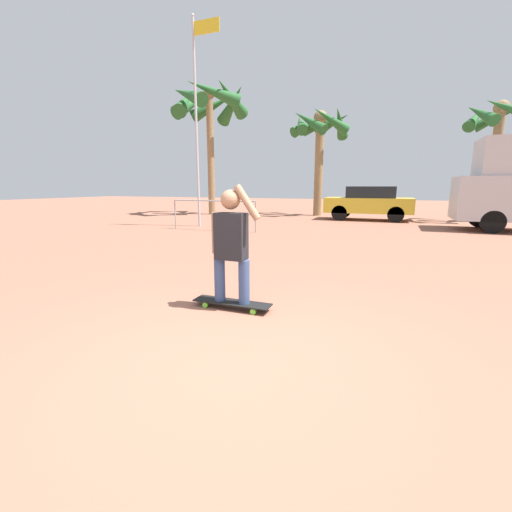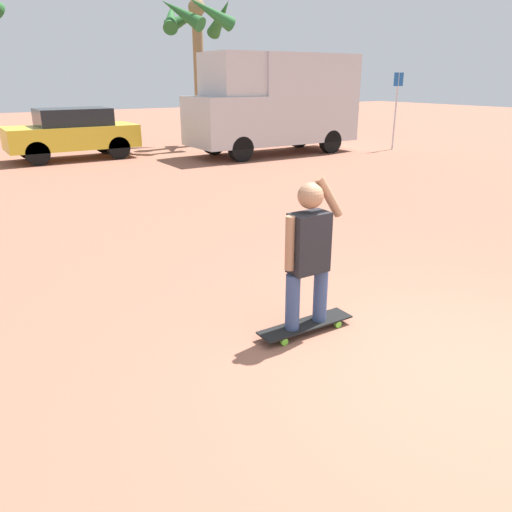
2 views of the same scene
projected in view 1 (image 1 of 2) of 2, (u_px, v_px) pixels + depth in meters
The scene contains 9 objects.
ground_plane at pixel (231, 365), 3.02m from camera, with size 80.00×80.00×0.00m, color #935B47.
skateboard at pixel (232, 303), 4.42m from camera, with size 1.03×0.25×0.09m.
person_skateboarder at pixel (231, 240), 4.25m from camera, with size 0.66×0.24×1.49m.
parked_car_yellow at pixel (369, 202), 15.81m from camera, with size 3.87×1.74×1.54m.
palm_tree_near_van at pixel (497, 125), 14.31m from camera, with size 2.70×2.68×5.15m.
palm_tree_center_background at pixel (320, 130), 17.69m from camera, with size 3.27×3.29×5.47m.
palm_tree_far_left at pixel (208, 105), 18.19m from camera, with size 4.15×4.34×6.95m.
flagpole at pixel (198, 113), 12.67m from camera, with size 1.11×0.12×7.52m.
plaza_railing_segment at pixel (213, 206), 12.05m from camera, with size 3.25×0.05×1.08m.
Camera 1 is at (1.21, -2.50, 1.55)m, focal length 24.00 mm.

